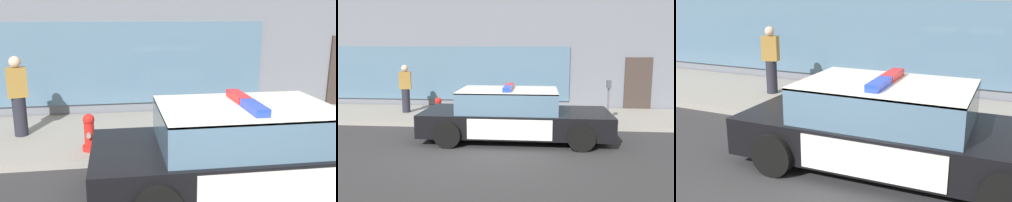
# 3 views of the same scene
# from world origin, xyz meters

# --- Properties ---
(ground) EXTENTS (48.00, 48.00, 0.00)m
(ground) POSITION_xyz_m (0.00, 0.00, 0.00)
(ground) COLOR #303033
(sidewalk) EXTENTS (48.00, 3.15, 0.15)m
(sidewalk) POSITION_xyz_m (0.00, 3.88, 0.07)
(sidewalk) COLOR gray
(sidewalk) RESTS_ON ground
(police_cruiser) EXTENTS (5.03, 2.17, 1.49)m
(police_cruiser) POSITION_xyz_m (0.76, 1.12, 0.68)
(police_cruiser) COLOR black
(police_cruiser) RESTS_ON ground
(fire_hydrant) EXTENTS (0.34, 0.39, 0.73)m
(fire_hydrant) POSITION_xyz_m (-1.82, 2.81, 0.50)
(fire_hydrant) COLOR red
(fire_hydrant) RESTS_ON sidewalk
(pedestrian_on_sidewalk) EXTENTS (0.45, 0.36, 1.71)m
(pedestrian_on_sidewalk) POSITION_xyz_m (-3.34, 3.92, 1.01)
(pedestrian_on_sidewalk) COLOR #23232D
(pedestrian_on_sidewalk) RESTS_ON sidewalk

